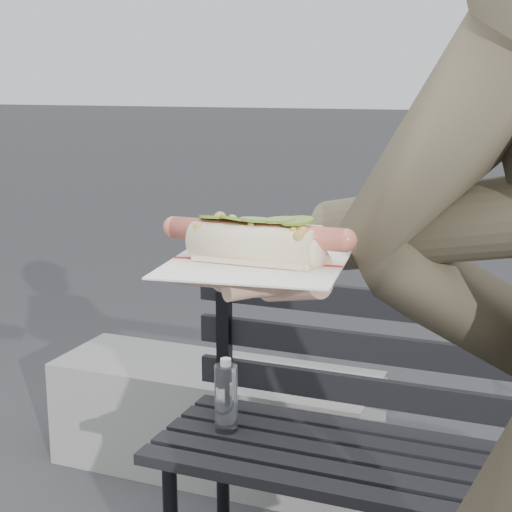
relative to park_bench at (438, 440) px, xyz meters
The scene contains 3 objects.
park_bench is the anchor object (origin of this frame).
concrete_block 1.10m from the park_bench, 148.10° to the left, with size 1.20×0.40×0.40m, color slate.
held_hotdog 1.30m from the park_bench, 82.00° to the right, with size 0.64×0.32×0.20m.
Camera 1 is at (0.29, -0.89, 1.43)m, focal length 55.00 mm.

